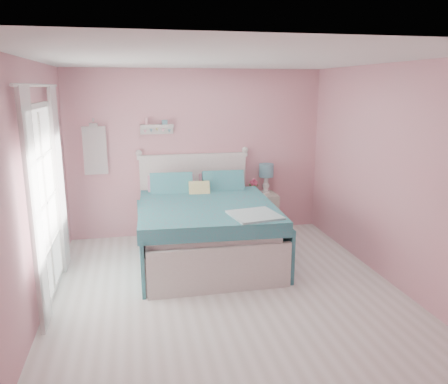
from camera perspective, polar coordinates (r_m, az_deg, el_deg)
name	(u,v)px	position (r m, az deg, el deg)	size (l,w,h in m)	color
floor	(227,292)	(5.20, 0.45, -12.98)	(4.50, 4.50, 0.00)	beige
room_shell	(228,158)	(4.71, 0.49, 4.52)	(4.50, 4.50, 4.50)	pink
bed	(205,228)	(6.05, -2.52, -4.74)	(1.85, 2.28, 1.30)	silver
nightstand	(262,213)	(7.14, 4.99, -2.74)	(0.45, 0.44, 0.65)	beige
table_lamp	(266,172)	(7.11, 5.54, 2.55)	(0.23, 0.23, 0.47)	white
vase	(254,189)	(7.05, 3.91, 0.35)	(0.13, 0.13, 0.14)	silver
teacup	(260,194)	(6.86, 4.77, -0.32)	(0.09, 0.09, 0.07)	#CC8990
roses	(254,183)	(7.02, 3.91, 1.23)	(0.14, 0.11, 0.12)	#C04164
wall_shelf	(157,127)	(6.77, -8.80, 8.41)	(0.50, 0.15, 0.25)	silver
hanging_dress	(95,151)	(6.81, -16.49, 5.21)	(0.34, 0.03, 0.72)	white
french_door	(45,204)	(5.19, -22.31, -1.40)	(0.04, 1.32, 2.16)	silver
curtain_near	(35,213)	(4.45, -23.44, -2.49)	(0.04, 0.40, 2.32)	white
curtain_far	(60,180)	(5.87, -20.68, 1.45)	(0.04, 0.40, 2.32)	white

